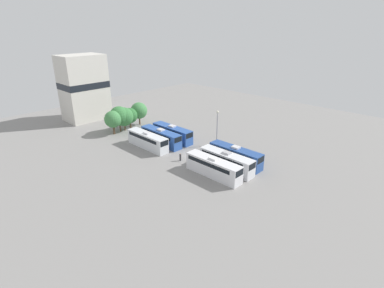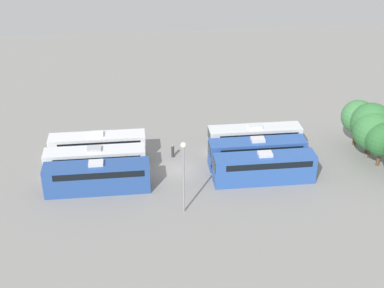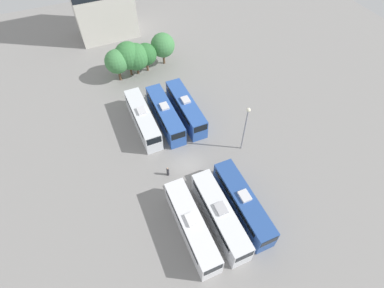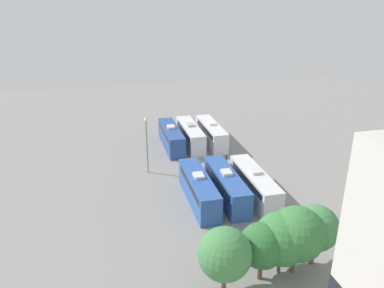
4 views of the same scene
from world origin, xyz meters
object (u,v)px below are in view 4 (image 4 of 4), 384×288
at_px(bus_2, 171,136).
at_px(bus_4, 226,185).
at_px(bus_3, 255,183).
at_px(tree_0, 316,228).
at_px(tree_1, 297,234).
at_px(bus_1, 190,134).
at_px(bus_5, 199,188).
at_px(tree_2, 282,238).
at_px(tree_3, 262,246).
at_px(light_pole, 147,136).
at_px(bus_0, 211,133).
at_px(worker_person, 226,159).
at_px(tree_4, 225,254).

height_order(bus_2, bus_4, same).
height_order(bus_2, bus_3, same).
height_order(tree_0, tree_1, tree_1).
height_order(bus_1, bus_5, same).
relative_size(tree_2, tree_3, 1.11).
bearing_deg(bus_3, bus_4, -7.83).
relative_size(light_pole, tree_3, 1.47).
bearing_deg(tree_1, bus_4, -83.65).
bearing_deg(bus_0, tree_3, 81.01).
height_order(light_pole, tree_2, light_pole).
relative_size(worker_person, tree_0, 0.27).
relative_size(bus_0, tree_3, 2.08).
relative_size(bus_4, tree_1, 1.74).
bearing_deg(worker_person, tree_1, 86.04).
bearing_deg(tree_0, tree_1, 16.48).
distance_m(bus_4, tree_4, 16.52).
height_order(bus_1, tree_2, tree_2).
distance_m(bus_2, tree_3, 33.47).
distance_m(tree_1, tree_2, 1.37).
height_order(light_pole, tree_4, light_pole).
height_order(worker_person, tree_0, tree_0).
height_order(light_pole, tree_0, light_pole).
xyz_separation_m(light_pole, tree_0, (-12.53, 23.56, -1.59)).
distance_m(bus_3, worker_person, 10.46).
relative_size(bus_4, bus_5, 1.00).
relative_size(light_pole, tree_4, 1.31).
bearing_deg(bus_5, tree_1, 109.75).
bearing_deg(worker_person, bus_1, -69.96).
distance_m(tree_0, tree_3, 5.66).
bearing_deg(tree_1, tree_2, -10.71).
relative_size(bus_2, worker_person, 6.91).
relative_size(bus_5, tree_3, 2.08).
distance_m(worker_person, tree_1, 24.70).
height_order(bus_3, tree_4, tree_4).
distance_m(bus_1, tree_0, 33.28).
relative_size(bus_2, tree_2, 1.88).
xyz_separation_m(tree_0, tree_3, (5.60, 0.76, -0.43)).
relative_size(tree_3, tree_4, 0.89).
bearing_deg(bus_3, bus_2, -69.94).
relative_size(bus_5, tree_0, 1.90).
distance_m(bus_3, tree_4, 17.59).
bearing_deg(bus_0, tree_2, 84.33).
bearing_deg(tree_2, worker_person, -97.00).
distance_m(bus_3, tree_3, 15.12).
bearing_deg(bus_2, bus_4, 100.46).
relative_size(light_pole, tree_1, 1.24).
height_order(bus_5, light_pole, light_pole).
distance_m(bus_2, bus_5, 18.83).
relative_size(bus_3, tree_1, 1.74).
relative_size(bus_1, tree_3, 2.08).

